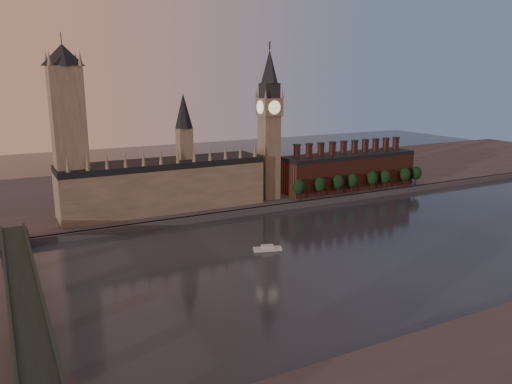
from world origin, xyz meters
TOP-DOWN VIEW (x-y plane):
  - ground at (0.00, 0.00)m, footprint 900.00×900.00m
  - north_bank at (0.00, 178.04)m, footprint 900.00×182.00m
  - palace_of_westminster at (-64.41, 114.91)m, footprint 130.00×30.30m
  - victoria_tower at (-120.00, 115.00)m, footprint 24.00×24.00m
  - big_ben at (10.00, 110.00)m, footprint 15.00×15.00m
  - chimney_block at (80.00, 110.00)m, footprint 110.00×25.00m
  - embankment_tree_0 at (25.11, 94.45)m, footprint 8.60×8.60m
  - embankment_tree_1 at (43.16, 94.75)m, footprint 8.60×8.60m
  - embankment_tree_2 at (59.13, 94.76)m, footprint 8.60×8.60m
  - embankment_tree_3 at (71.84, 94.55)m, footprint 8.60×8.60m
  - embankment_tree_4 at (91.25, 95.12)m, footprint 8.60×8.60m
  - embankment_tree_5 at (102.73, 93.75)m, footprint 8.60×8.60m
  - embankment_tree_6 at (123.36, 93.89)m, footprint 8.60×8.60m
  - embankment_tree_7 at (135.26, 94.22)m, footprint 8.60×8.60m
  - westminster_bridge at (-155.00, -2.70)m, footprint 14.00×200.00m
  - river_boat at (-39.10, 23.93)m, footprint 15.08×8.20m

SIDE VIEW (x-z plane):
  - ground at x=0.00m, z-range 0.00..0.00m
  - river_boat at x=-39.10m, z-range -0.34..2.56m
  - north_bank at x=0.00m, z-range 0.00..4.00m
  - westminster_bridge at x=-155.00m, z-range 1.66..13.21m
  - embankment_tree_0 at x=25.11m, z-range 6.03..20.91m
  - embankment_tree_1 at x=43.16m, z-range 6.03..20.91m
  - embankment_tree_2 at x=59.13m, z-range 6.03..20.91m
  - embankment_tree_3 at x=71.84m, z-range 6.03..20.91m
  - embankment_tree_4 at x=91.25m, z-range 6.03..20.91m
  - embankment_tree_5 at x=102.73m, z-range 6.03..20.91m
  - embankment_tree_6 at x=123.36m, z-range 6.03..20.91m
  - embankment_tree_7 at x=135.26m, z-range 6.03..20.91m
  - chimney_block at x=80.00m, z-range -0.68..36.32m
  - palace_of_westminster at x=-64.41m, z-range -15.37..58.63m
  - big_ben at x=10.00m, z-range 3.33..110.33m
  - victoria_tower at x=-120.00m, z-range 5.09..113.09m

